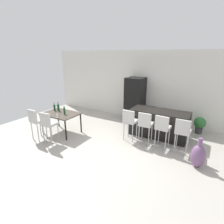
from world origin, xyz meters
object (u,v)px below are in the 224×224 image
Objects in this scene: potted_plant at (200,124)px; floor_vase at (198,156)px; kitchen_island at (159,123)px; bar_chair_right at (163,127)px; dining_chair_near at (36,120)px; wine_bottle_near at (64,111)px; bar_chair_left at (130,120)px; dining_chair_far at (48,123)px; wine_bottle_end at (58,107)px; wine_bottle_middle at (54,107)px; refrigerator at (135,100)px; bar_chair_far at (183,131)px; dining_table at (61,115)px; bar_chair_middle at (145,123)px; wine_glass_left at (57,114)px.

floor_vase is at bearing -84.98° from potted_plant.
bar_chair_right reaches higher than kitchen_island.
wine_bottle_near reaches higher than dining_chair_near.
bar_chair_right is at bearing -67.54° from kitchen_island.
bar_chair_left and dining_chair_far have the same top height.
wine_bottle_end reaches higher than wine_bottle_near.
wine_bottle_end is (0.16, 0.04, 0.01)m from wine_bottle_middle.
refrigerator is 3.03× the size of potted_plant.
wine_bottle_near is 4.33m from floor_vase.
wine_bottle_middle is (-0.64, 0.13, -0.01)m from wine_bottle_near.
wine_bottle_middle is at bearing -172.22° from bar_chair_far.
refrigerator reaches higher than wine_bottle_near.
dining_table is at bearing 109.89° from dining_chair_far.
floor_vase is (1.60, -0.48, -0.39)m from bar_chair_middle.
kitchen_island is 1.05× the size of refrigerator.
wine_bottle_end is at bearing -130.79° from refrigerator.
refrigerator is at bearing 140.57° from floor_vase.
wine_bottle_middle is 0.50× the size of potted_plant.
bar_chair_middle is 1.73× the size of potted_plant.
dining_chair_far is 3.28× the size of wine_bottle_near.
potted_plant is at bearing 51.56° from bar_chair_middle.
dining_table is at bearing 70.16° from dining_chair_near.
potted_plant is at bearing 35.63° from dining_chair_near.
dining_table is (-4.01, -0.72, -0.03)m from bar_chair_far.
dining_chair_far is at bearing -166.07° from floor_vase.
kitchen_island is 0.89m from bar_chair_right.
dining_table is at bearing 123.36° from wine_glass_left.
bar_chair_middle is (-0.20, -0.79, 0.24)m from kitchen_island.
bar_chair_far is at bearing 16.42° from wine_glass_left.
bar_chair_far is at bearing -0.00° from bar_chair_middle.
dining_chair_far is (-2.08, -1.53, 0.00)m from bar_chair_left.
refrigerator is at bearing 122.93° from bar_chair_middle.
wine_bottle_near is (-2.16, -0.74, 0.17)m from bar_chair_left.
dining_chair_far is (-2.82, -2.32, 0.24)m from kitchen_island.
bar_chair_far is at bearing 19.58° from dining_chair_near.
bar_chair_left is 2.70m from wine_bottle_end.
refrigerator is (-2.25, 1.78, 0.22)m from bar_chair_far.
wine_bottle_end is 0.43× the size of floor_vase.
wine_bottle_middle is at bearing -169.70° from bar_chair_middle.
refrigerator reaches higher than bar_chair_far.
bar_chair_left is at bearing 36.33° from dining_chair_far.
wine_glass_left is at bearing -171.67° from floor_vase.
bar_chair_middle is at bearing 14.00° from dining_table.
dining_chair_near is 1.00× the size of dining_chair_far.
dining_table is at bearing -125.08° from refrigerator.
bar_chair_right is 3.51m from dining_table.
wine_bottle_middle is 0.17× the size of refrigerator.
refrigerator is (1.46, 3.30, 0.22)m from dining_chair_far.
bar_chair_left is 1.00× the size of dining_chair_far.
potted_plant is at bearing 95.02° from floor_vase.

